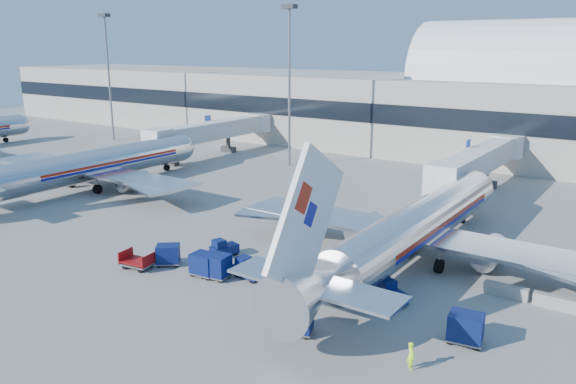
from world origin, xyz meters
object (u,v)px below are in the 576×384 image
Objects in this scene: ramp_worker at (411,356)px; airliner_main at (414,227)px; cart_train_b at (204,264)px; cart_open_red at (138,263)px; jetbridge_near at (482,159)px; cart_train_c at (168,254)px; barrier_mid at (557,303)px; airliner_mid at (89,166)px; cart_train_a at (216,265)px; mast_far_west at (107,59)px; mast_west at (289,62)px; cart_solo_far at (466,328)px; jetbridge_mid at (219,130)px; cart_solo_near at (297,320)px; tug_right at (391,293)px; tug_left at (223,248)px; tug_lead at (248,269)px; barrier_near at (506,291)px.

airliner_main is at bearing -22.08° from ramp_worker.
cart_train_b is 5.70m from cart_open_red.
jetbridge_near is 11.60× the size of cart_train_c.
jetbridge_near is 32.09m from barrier_mid.
jetbridge_near is at bearing 33.59° from airliner_mid.
cart_train_c is (-4.92, -0.24, -0.11)m from cart_train_a.
mast_west is at bearing 0.00° from mast_far_west.
cart_solo_far is (10.07, -36.69, -2.95)m from jetbridge_near.
cart_open_red is at bearing 42.79° from ramp_worker.
barrier_mid is (55.70, -28.81, -3.48)m from jetbridge_mid.
cart_solo_near is (28.88, -40.68, -13.88)m from mast_west.
tug_right is at bearing 47.46° from cart_solo_near.
airliner_main is 13.79× the size of cart_open_red.
ramp_worker reaches higher than tug_right.
airliner_main reaches higher than cart_train_a.
tug_left is (-13.51, -7.88, -2.24)m from airliner_main.
airliner_main is 12.42× the size of barrier_mid.
jetbridge_near reaches higher than tug_left.
airliner_mid is 34.66m from tug_lead.
cart_open_red is (-5.35, -1.93, -0.47)m from cart_train_b.
mast_far_west is at bearing 160.25° from barrier_near.
cart_solo_far is at bearing -1.00° from cart_open_red.
barrier_near is 7.91m from cart_solo_far.
jetbridge_near reaches higher than tug_lead.
airliner_mid reaches higher than cart_open_red.
jetbridge_mid is 11.91× the size of cart_train_a.
barrier_mid is (81.30, -28.00, -14.34)m from mast_far_west.
mast_far_west is 7.53× the size of barrier_mid.
mast_far_west reaches higher than cart_open_red.
mast_west is 9.02× the size of tug_right.
tug_left is 1.07× the size of cart_train_c.
tug_left is at bearing -152.84° from tug_right.
airliner_mid reaches higher than cart_solo_far.
tug_lead reaches higher than barrier_near.
jetbridge_near is at bearing 0.00° from jetbridge_mid.
cart_train_a is at bearing -48.57° from jetbridge_mid.
tug_lead reaches higher than barrier_mid.
airliner_main reaches higher than ramp_worker.
cart_train_c reaches higher than tug_left.
barrier_mid is 1.28× the size of cart_solo_near.
cart_train_a is (-1.94, -1.39, 0.28)m from tug_lead.
airliner_main is 15.71× the size of cart_train_c.
cart_train_b is 11.29m from cart_solo_near.
tug_right is 13.21m from cart_train_a.
barrier_mid is at bearing 56.43° from cart_solo_far.
barrier_mid is 13.42m from ramp_worker.
barrier_near is 25.62m from cart_train_c.
cart_train_b reaches higher than tug_lead.
airliner_mid is 39.68m from mast_far_west.
mast_far_west reaches higher than cart_train_b.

